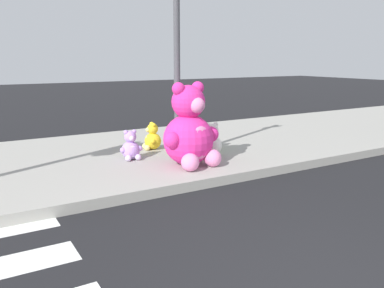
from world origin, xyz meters
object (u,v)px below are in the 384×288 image
object	(u,v)px
plush_pink_large	(190,132)
plush_white	(211,142)
plush_lime	(210,139)
plush_yellow	(152,139)
plush_tan	(186,138)
plush_lavender	(131,148)
sign_pole	(177,60)

from	to	relation	value
plush_pink_large	plush_white	distance (m)	0.81
plush_lime	plush_yellow	distance (m)	1.12
plush_yellow	plush_lime	bearing A→B (deg)	-28.64
plush_tan	plush_yellow	bearing A→B (deg)	153.10
plush_lime	plush_yellow	world-z (taller)	plush_yellow
plush_white	plush_lime	world-z (taller)	plush_white
plush_pink_large	plush_yellow	distance (m)	1.41
plush_lime	plush_tan	distance (m)	0.47
plush_lime	plush_tan	size ratio (longest dim) A/B	0.93
plush_pink_large	plush_lavender	distance (m)	1.14
sign_pole	plush_white	size ratio (longest dim) A/B	5.26
plush_pink_large	plush_lavender	world-z (taller)	plush_pink_large
plush_white	plush_tan	xyz separation A→B (m)	(-0.13, 0.70, -0.04)
plush_lavender	plush_lime	bearing A→B (deg)	-0.23
plush_white	plush_yellow	xyz separation A→B (m)	(-0.71, 1.00, -0.03)
plush_lime	sign_pole	bearing A→B (deg)	-164.00
plush_pink_large	plush_yellow	xyz separation A→B (m)	(-0.05, 1.37, -0.33)
plush_yellow	plush_pink_large	bearing A→B (deg)	-87.92
plush_pink_large	plush_lime	world-z (taller)	plush_pink_large
sign_pole	plush_yellow	size ratio (longest dim) A/B	6.10
plush_lavender	plush_tan	bearing A→B (deg)	10.93
plush_lavender	sign_pole	bearing A→B (deg)	-17.50
plush_white	plush_lavender	distance (m)	1.43
plush_white	plush_lavender	size ratio (longest dim) A/B	1.17
plush_white	plush_yellow	world-z (taller)	plush_white
plush_white	plush_tan	world-z (taller)	plush_white
plush_yellow	plush_lavender	bearing A→B (deg)	-140.72
sign_pole	plush_lavender	world-z (taller)	sign_pole
sign_pole	plush_yellow	distance (m)	1.69
plush_pink_large	plush_yellow	world-z (taller)	plush_pink_large
plush_pink_large	plush_lime	distance (m)	1.30
sign_pole	plush_white	bearing A→B (deg)	-21.18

